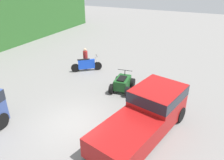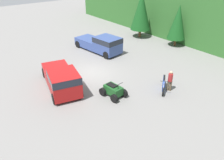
# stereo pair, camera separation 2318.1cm
# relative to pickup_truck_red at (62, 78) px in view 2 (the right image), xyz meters

# --- Properties ---
(ground_plane) EXTENTS (80.00, 80.00, 0.00)m
(ground_plane) POSITION_rel_pickup_truck_red_xyz_m (-1.14, 3.36, -1.00)
(ground_plane) COLOR slate
(hillside_backdrop) EXTENTS (44.00, 6.00, 5.83)m
(hillside_backdrop) POSITION_rel_pickup_truck_red_xyz_m (-1.14, 19.36, 1.91)
(hillside_backdrop) COLOR #2D6028
(hillside_backdrop) RESTS_ON ground_plane
(tree_left) EXTENTS (2.59, 2.59, 5.88)m
(tree_left) POSITION_rel_pickup_truck_red_xyz_m (-6.23, 14.48, 2.45)
(tree_left) COLOR brown
(tree_left) RESTS_ON ground_plane
(tree_mid_left) EXTENTS (2.12, 2.12, 4.81)m
(tree_mid_left) POSITION_rel_pickup_truck_red_xyz_m (-1.17, 15.51, 1.83)
(tree_mid_left) COLOR brown
(tree_mid_left) RESTS_ON ground_plane
(pickup_truck_red) EXTENTS (5.90, 3.36, 1.91)m
(pickup_truck_red) POSITION_rel_pickup_truck_red_xyz_m (0.00, 0.00, 0.00)
(pickup_truck_red) COLOR maroon
(pickup_truck_red) RESTS_ON ground_plane
(pickup_truck_second) EXTENTS (6.11, 2.94, 1.91)m
(pickup_truck_second) POSITION_rel_pickup_truck_red_xyz_m (-4.83, 7.18, 0.00)
(pickup_truck_second) COLOR #334784
(pickup_truck_second) RESTS_ON ground_plane
(dirt_bike) EXTENTS (1.59, 1.93, 1.21)m
(dirt_bike) POSITION_rel_pickup_truck_red_xyz_m (4.91, 6.38, -0.50)
(dirt_bike) COLOR black
(dirt_bike) RESTS_ON ground_plane
(quad_atv) EXTENTS (2.01, 1.45, 1.23)m
(quad_atv) POSITION_rel_pickup_truck_red_xyz_m (3.22, 2.63, -0.52)
(quad_atv) COLOR black
(quad_atv) RESTS_ON ground_plane
(rider_person) EXTENTS (0.49, 0.49, 1.71)m
(rider_person) POSITION_rel_pickup_truck_red_xyz_m (5.26, 6.66, -0.07)
(rider_person) COLOR brown
(rider_person) RESTS_ON ground_plane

